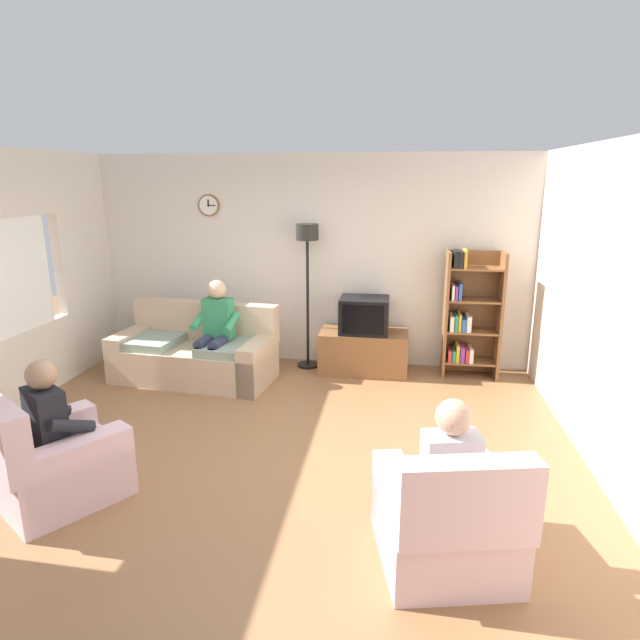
{
  "coord_description": "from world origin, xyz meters",
  "views": [
    {
      "loc": [
        1.13,
        -4.26,
        2.39
      ],
      "look_at": [
        0.39,
        0.8,
        1.04
      ],
      "focal_mm": 30.28,
      "sensor_mm": 36.0,
      "label": 1
    }
  ],
  "objects": [
    {
      "name": "ground_plane",
      "position": [
        0.0,
        0.0,
        0.0
      ],
      "size": [
        12.0,
        12.0,
        0.0
      ],
      "primitive_type": "plane",
      "color": "#8C603D"
    },
    {
      "name": "back_wall_assembly",
      "position": [
        -0.0,
        2.66,
        1.35
      ],
      "size": [
        6.2,
        0.17,
        2.7
      ],
      "color": "silver",
      "rests_on": "ground_plane"
    },
    {
      "name": "right_wall",
      "position": [
        2.86,
        0.0,
        1.35
      ],
      "size": [
        0.12,
        5.8,
        2.7
      ],
      "primitive_type": "cube",
      "color": "silver",
      "rests_on": "ground_plane"
    },
    {
      "name": "couch",
      "position": [
        -1.29,
        1.71,
        0.31
      ],
      "size": [
        1.99,
        1.09,
        0.9
      ],
      "color": "tan",
      "rests_on": "ground_plane"
    },
    {
      "name": "tv_stand",
      "position": [
        0.73,
        2.25,
        0.26
      ],
      "size": [
        1.1,
        0.56,
        0.53
      ],
      "color": "brown",
      "rests_on": "ground_plane"
    },
    {
      "name": "tv",
      "position": [
        0.73,
        2.23,
        0.75
      ],
      "size": [
        0.6,
        0.49,
        0.44
      ],
      "color": "black",
      "rests_on": "tv_stand"
    },
    {
      "name": "bookshelf",
      "position": [
        1.99,
        2.32,
        0.77
      ],
      "size": [
        0.68,
        0.36,
        1.58
      ],
      "color": "brown",
      "rests_on": "ground_plane"
    },
    {
      "name": "floor_lamp",
      "position": [
        0.0,
        2.35,
        1.45
      ],
      "size": [
        0.28,
        0.28,
        1.85
      ],
      "color": "black",
      "rests_on": "ground_plane"
    },
    {
      "name": "armchair_near_window",
      "position": [
        -1.41,
        -0.91,
        0.29
      ],
      "size": [
        1.16,
        1.18,
        0.9
      ],
      "color": "beige",
      "rests_on": "ground_plane"
    },
    {
      "name": "armchair_near_bookshelf",
      "position": [
        1.49,
        -1.21,
        0.29
      ],
      "size": [
        0.97,
        1.03,
        0.9
      ],
      "color": "beige",
      "rests_on": "ground_plane"
    },
    {
      "name": "person_on_couch",
      "position": [
        -0.98,
        1.6,
        0.7
      ],
      "size": [
        0.54,
        0.57,
        1.24
      ],
      "color": "#338C59",
      "rests_on": "ground_plane"
    },
    {
      "name": "person_in_left_armchair",
      "position": [
        -1.36,
        -0.84,
        0.6
      ],
      "size": [
        0.61,
        0.64,
        1.12
      ],
      "color": "black",
      "rests_on": "ground_plane"
    },
    {
      "name": "person_in_right_armchair",
      "position": [
        1.47,
        -1.12,
        0.6
      ],
      "size": [
        0.57,
        0.59,
        1.12
      ],
      "color": "silver",
      "rests_on": "ground_plane"
    }
  ]
}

